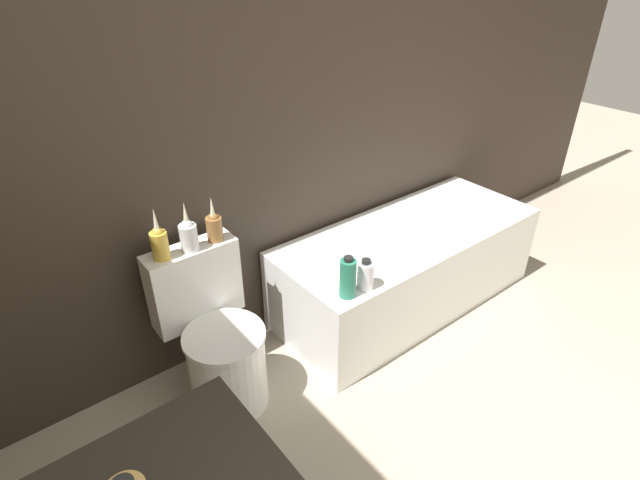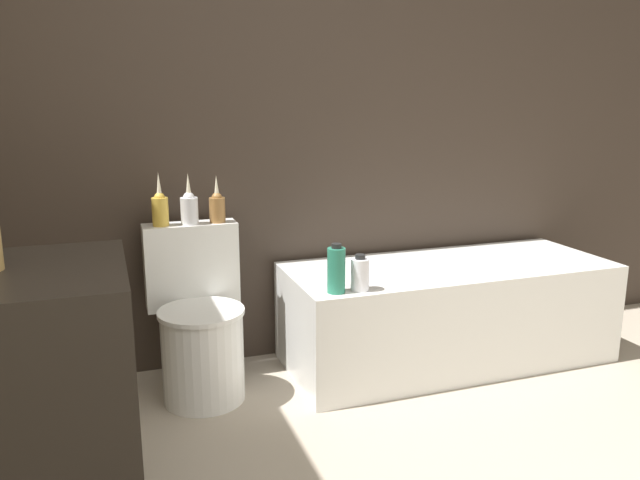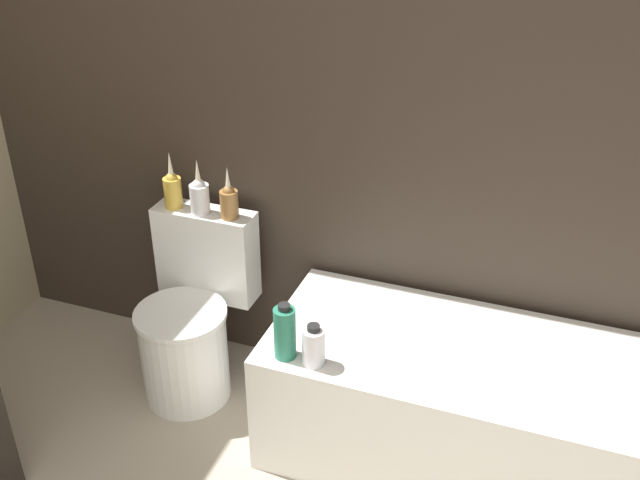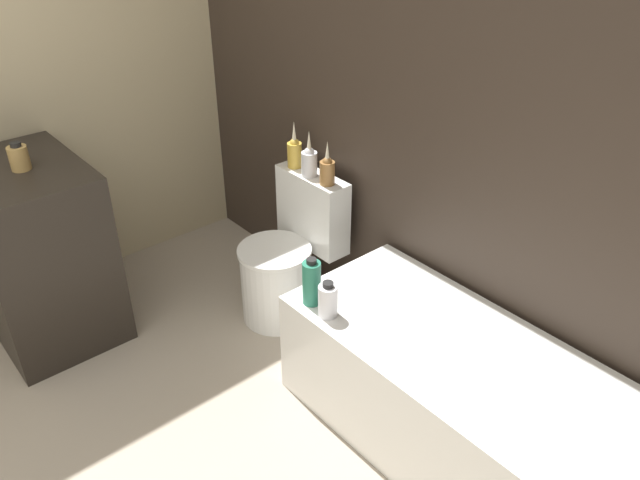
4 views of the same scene
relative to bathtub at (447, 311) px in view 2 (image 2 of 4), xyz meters
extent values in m
cube|color=#332821|center=(-0.72, 0.38, 1.04)|extent=(6.40, 0.06, 2.60)
cube|color=white|center=(0.00, 0.00, 0.00)|extent=(1.63, 0.66, 0.50)
cube|color=#B7BCC6|center=(0.00, 0.00, 0.24)|extent=(1.43, 0.46, 0.01)
cylinder|color=white|center=(-1.24, -0.04, -0.06)|extent=(0.36, 0.36, 0.40)
cylinder|color=white|center=(-1.24, -0.04, 0.15)|extent=(0.38, 0.38, 0.02)
cube|color=white|center=(-1.24, 0.22, 0.30)|extent=(0.43, 0.14, 0.39)
cylinder|color=gold|center=(-1.37, 0.21, 0.56)|extent=(0.07, 0.07, 0.13)
sphere|color=gold|center=(-1.37, 0.21, 0.62)|extent=(0.05, 0.05, 0.05)
cone|color=beige|center=(-1.37, 0.21, 0.68)|extent=(0.03, 0.03, 0.11)
cylinder|color=silver|center=(-1.24, 0.20, 0.56)|extent=(0.08, 0.08, 0.12)
sphere|color=silver|center=(-1.24, 0.20, 0.62)|extent=(0.05, 0.05, 0.05)
cone|color=beige|center=(-1.24, 0.20, 0.68)|extent=(0.03, 0.03, 0.11)
cylinder|color=olive|center=(-1.11, 0.20, 0.55)|extent=(0.07, 0.07, 0.11)
sphere|color=olive|center=(-1.11, 0.20, 0.61)|extent=(0.05, 0.05, 0.05)
cone|color=beige|center=(-1.11, 0.20, 0.66)|extent=(0.03, 0.03, 0.10)
cylinder|color=#267259|center=(-0.70, -0.24, 0.35)|extent=(0.08, 0.08, 0.19)
cylinder|color=black|center=(-0.70, -0.24, 0.45)|extent=(0.04, 0.04, 0.02)
cylinder|color=silver|center=(-0.59, -0.25, 0.32)|extent=(0.08, 0.08, 0.14)
cylinder|color=black|center=(-0.59, -0.25, 0.40)|extent=(0.04, 0.04, 0.02)
camera|label=1|loc=(-1.95, -1.63, 1.67)|focal=28.00mm
camera|label=2|loc=(-1.60, -2.62, 1.07)|focal=35.00mm
camera|label=3|loc=(0.14, -2.15, 1.89)|focal=42.00mm
camera|label=4|loc=(0.91, -1.57, 1.82)|focal=35.00mm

